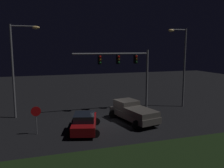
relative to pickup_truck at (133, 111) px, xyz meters
name	(u,v)px	position (x,y,z in m)	size (l,w,h in m)	color
ground_plane	(106,121)	(-2.30, 0.68, -1.00)	(80.00, 80.00, 0.00)	black
grass_median	(152,168)	(-2.30, -8.47, -0.95)	(20.80, 6.55, 0.10)	black
pickup_truck	(133,111)	(0.00, 0.00, 0.00)	(3.62, 5.70, 1.80)	#514C47
car_sedan	(84,122)	(-4.73, -1.29, -0.26)	(3.20, 4.72, 1.51)	maroon
traffic_signal_gantry	(127,65)	(0.96, 4.11, 3.90)	(8.32, 0.56, 6.50)	slate
street_lamp_left	(18,60)	(-9.85, 4.52, 4.53)	(2.73, 0.44, 8.86)	slate
street_lamp_right	(181,59)	(7.30, 3.49, 4.46)	(2.30, 0.44, 8.81)	slate
stop_sign	(36,115)	(-8.43, -0.86, 0.56)	(0.76, 0.08, 2.23)	slate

